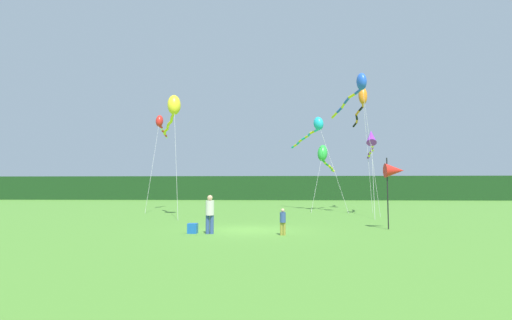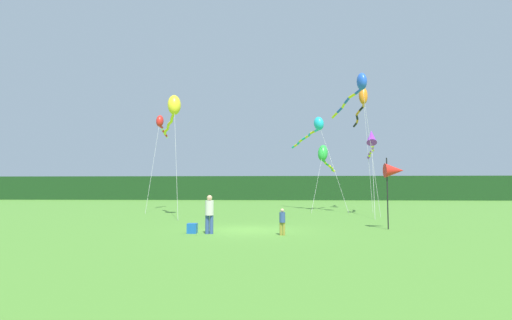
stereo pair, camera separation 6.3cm
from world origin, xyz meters
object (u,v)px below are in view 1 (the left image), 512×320
object	(u,v)px
person_child	(283,220)
cooler_box	(193,228)
kite_orange	(362,100)
kite_blue	(358,86)
kite_purple	(371,139)
kite_red	(160,123)
kite_yellow	(173,108)
person_adult	(210,212)
kite_green	(323,155)
kite_cyan	(316,127)
banner_flag_pole	(394,171)

from	to	relation	value
person_child	cooler_box	bearing A→B (deg)	173.21
kite_orange	kite_blue	bearing A→B (deg)	-105.28
person_child	cooler_box	xyz separation A→B (m)	(-3.92, 0.47, -0.41)
kite_blue	kite_purple	distance (m)	4.30
person_child	kite_red	distance (m)	22.38
kite_orange	kite_yellow	world-z (taller)	kite_orange
cooler_box	kite_blue	distance (m)	18.90
person_adult	kite_green	size ratio (longest dim) A/B	0.23
person_adult	kite_green	bearing A→B (deg)	68.24
kite_orange	kite_blue	xyz separation A→B (m)	(-1.46, -5.35, -0.18)
kite_orange	kite_green	xyz separation A→B (m)	(-3.66, -0.63, -5.09)
kite_yellow	kite_orange	bearing A→B (deg)	28.98
cooler_box	kite_cyan	bearing A→B (deg)	67.89
person_adult	kite_cyan	size ratio (longest dim) A/B	0.19
person_adult	kite_yellow	xyz separation A→B (m)	(-4.45, 9.90, 6.74)
kite_red	banner_flag_pole	bearing A→B (deg)	-43.21
kite_cyan	kite_green	world-z (taller)	kite_cyan
kite_green	person_adult	bearing A→B (deg)	-111.76
person_adult	kite_orange	xyz separation A→B (m)	(10.71, 18.30, 9.12)
kite_red	cooler_box	bearing A→B (deg)	-68.05
cooler_box	person_child	bearing A→B (deg)	-6.79
cooler_box	kite_purple	distance (m)	17.41
kite_blue	kite_green	size ratio (longest dim) A/B	1.50
cooler_box	kite_purple	world-z (taller)	kite_purple
person_child	kite_red	size ratio (longest dim) A/B	0.13
kite_blue	kite_yellow	bearing A→B (deg)	-167.47
person_adult	cooler_box	bearing A→B (deg)	168.99
kite_orange	kite_green	distance (m)	6.31
kite_blue	banner_flag_pole	bearing A→B (deg)	-93.64
person_adult	kite_orange	world-z (taller)	kite_orange
kite_blue	kite_green	bearing A→B (deg)	114.98
kite_cyan	kite_green	distance (m)	2.65
kite_red	person_child	bearing A→B (deg)	-58.63
cooler_box	kite_green	size ratio (longest dim) A/B	0.06
person_child	kite_orange	xyz separation A→B (m)	(7.57, 18.61, 9.43)
person_adult	person_child	xyz separation A→B (m)	(3.14, -0.32, -0.31)
person_child	kite_red	world-z (taller)	kite_red
kite_green	kite_yellow	size ratio (longest dim) A/B	0.83
kite_orange	kite_blue	distance (m)	5.55
cooler_box	kite_cyan	world-z (taller)	kite_cyan
kite_green	kite_purple	world-z (taller)	kite_purple
kite_green	person_child	bearing A→B (deg)	-102.26
kite_red	kite_purple	world-z (taller)	kite_red
kite_cyan	kite_yellow	bearing A→B (deg)	-143.75
kite_yellow	person_adult	bearing A→B (deg)	-65.78
kite_red	kite_orange	bearing A→B (deg)	1.72
kite_orange	kite_green	size ratio (longest dim) A/B	1.55
kite_yellow	kite_cyan	bearing A→B (deg)	36.25
kite_blue	kite_yellow	world-z (taller)	kite_blue
banner_flag_pole	kite_blue	size ratio (longest dim) A/B	0.32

